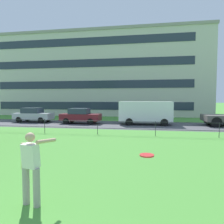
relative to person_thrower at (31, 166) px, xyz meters
name	(u,v)px	position (x,y,z in m)	size (l,w,h in m)	color
street_strip	(112,124)	(-0.81, 15.58, -0.92)	(80.00, 6.50, 0.01)	#4C4C51
park_fence	(98,125)	(-0.81, 9.79, -0.26)	(39.70, 0.04, 1.00)	#232328
person_thrower	(31,166)	(0.00, 0.00, 0.00)	(0.65, 0.74, 1.71)	gray
frisbee	(147,155)	(2.64, -0.50, 0.51)	(0.36, 0.36, 0.03)	red
car_silver_left	(33,115)	(-9.48, 16.33, -0.15)	(4.01, 1.84, 1.54)	#B7BABF
car_maroon_far_right	(80,116)	(-4.09, 15.93, -0.15)	(4.02, 1.86, 1.54)	maroon
panel_van_far_left	(146,112)	(2.43, 16.08, 0.35)	(5.04, 2.19, 2.24)	white
apartment_building_background	(100,77)	(-5.61, 31.44, 5.32)	(34.14, 13.62, 12.48)	beige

